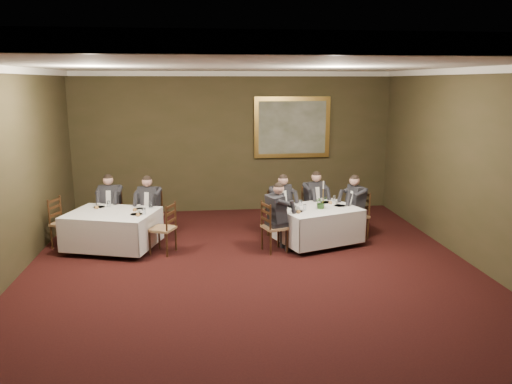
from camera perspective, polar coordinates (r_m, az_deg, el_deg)
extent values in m
plane|color=black|center=(8.24, 0.04, -10.72)|extent=(10.00, 10.00, 0.00)
cube|color=silver|center=(7.58, 0.05, 14.39)|extent=(8.00, 10.00, 0.10)
cube|color=#34301A|center=(12.64, -2.54, 5.68)|extent=(8.00, 0.10, 3.50)
cube|color=#34301A|center=(3.06, 11.24, -17.11)|extent=(8.00, 0.10, 3.50)
cube|color=#34301A|center=(9.08, 26.01, 1.72)|extent=(0.10, 10.00, 3.50)
cube|color=white|center=(12.51, -2.60, 13.36)|extent=(8.00, 0.10, 0.12)
cube|color=white|center=(2.72, 12.47, 16.22)|extent=(8.00, 0.10, 0.12)
cube|color=white|center=(8.93, 26.78, 12.42)|extent=(0.10, 10.00, 0.12)
cube|color=black|center=(10.14, 7.04, -1.99)|extent=(1.78, 1.55, 0.04)
cube|color=white|center=(10.13, 7.04, -1.85)|extent=(1.86, 1.63, 0.02)
cube|color=white|center=(10.22, 7.00, -3.65)|extent=(1.88, 1.66, 0.65)
cube|color=black|center=(10.12, -16.17, -2.42)|extent=(1.86, 1.60, 0.04)
cube|color=white|center=(10.12, -16.18, -2.28)|extent=(1.93, 1.67, 0.02)
cube|color=white|center=(10.20, -16.07, -4.08)|extent=(1.96, 1.70, 0.65)
cube|color=#92714A|center=(10.64, 2.78, -2.57)|extent=(0.59, 0.58, 0.05)
cube|color=black|center=(10.73, 2.16, -1.09)|extent=(0.34, 0.22, 0.54)
cube|color=black|center=(10.55, 2.81, -0.60)|extent=(0.52, 0.48, 0.55)
sphere|color=tan|center=(10.47, 2.83, 1.42)|extent=(0.29, 0.29, 0.21)
cube|color=#92714A|center=(11.06, 6.60, -2.06)|extent=(0.55, 0.54, 0.05)
cube|color=black|center=(11.16, 6.12, -0.62)|extent=(0.37, 0.15, 0.54)
cube|color=black|center=(10.97, 6.64, -0.16)|extent=(0.50, 0.43, 0.55)
sphere|color=tan|center=(10.90, 6.69, 1.79)|extent=(0.27, 0.27, 0.21)
cube|color=#92714A|center=(9.72, 2.15, -4.04)|extent=(0.54, 0.55, 0.05)
cube|color=black|center=(9.57, 1.15, -2.77)|extent=(0.15, 0.37, 0.54)
cube|color=black|center=(9.62, 2.17, -1.90)|extent=(0.43, 0.50, 0.55)
sphere|color=tan|center=(9.53, 2.18, 0.32)|extent=(0.27, 0.27, 0.21)
cube|color=#92714A|center=(10.75, 11.39, -2.65)|extent=(0.51, 0.53, 0.05)
cube|color=black|center=(10.79, 12.30, -1.30)|extent=(0.12, 0.38, 0.54)
cube|color=black|center=(10.66, 11.47, -0.71)|extent=(0.40, 0.48, 0.55)
sphere|color=tan|center=(10.58, 11.56, 1.30)|extent=(0.25, 0.25, 0.21)
cube|color=#92714A|center=(11.10, -16.21, -2.43)|extent=(0.47, 0.45, 0.05)
cube|color=black|center=(11.22, -16.06, -0.97)|extent=(0.38, 0.06, 0.54)
cube|color=black|center=(11.01, -16.33, -0.54)|extent=(0.44, 0.34, 0.55)
sphere|color=tan|center=(10.94, -16.45, 1.40)|extent=(0.22, 0.22, 0.21)
cube|color=#92714A|center=(10.73, -11.98, -2.70)|extent=(0.55, 0.54, 0.05)
cube|color=black|center=(10.84, -11.62, -1.20)|extent=(0.37, 0.15, 0.54)
cube|color=black|center=(10.64, -12.07, -0.75)|extent=(0.50, 0.43, 0.55)
sphere|color=tan|center=(10.56, -12.16, 1.25)|extent=(0.27, 0.27, 0.21)
cube|color=#92714A|center=(9.77, -10.65, -4.16)|extent=(0.56, 0.57, 0.05)
cube|color=black|center=(9.62, -9.70, -2.87)|extent=(0.18, 0.36, 0.54)
cube|color=#92714A|center=(10.68, -21.06, -3.35)|extent=(0.55, 0.56, 0.05)
cube|color=black|center=(10.73, -22.00, -2.01)|extent=(0.16, 0.37, 0.54)
imported|color=#2D5926|center=(10.04, 7.45, -1.12)|extent=(0.30, 0.28, 0.28)
cylinder|color=#B99338|center=(10.23, 7.64, -1.61)|extent=(0.08, 0.08, 0.02)
cylinder|color=#B99338|center=(10.18, 7.67, -0.55)|extent=(0.02, 0.02, 0.36)
cylinder|color=white|center=(10.13, 7.71, 0.89)|extent=(0.03, 0.03, 0.16)
cylinder|color=white|center=(10.18, 4.07, -1.62)|extent=(0.25, 0.25, 0.01)
cylinder|color=white|center=(10.32, 3.92, -1.29)|extent=(0.08, 0.08, 0.05)
cylinder|color=white|center=(10.20, 5.01, -1.25)|extent=(0.06, 0.06, 0.14)
cylinder|color=white|center=(10.61, -17.50, -1.59)|extent=(0.25, 0.25, 0.01)
cylinder|color=white|center=(10.75, -17.36, -1.28)|extent=(0.08, 0.08, 0.05)
cylinder|color=white|center=(10.56, -16.61, -1.25)|extent=(0.06, 0.06, 0.14)
cube|color=gold|center=(12.73, 4.14, 7.38)|extent=(1.93, 0.08, 1.53)
cube|color=#4E5337|center=(12.69, 4.18, 7.36)|extent=(1.71, 0.01, 1.31)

